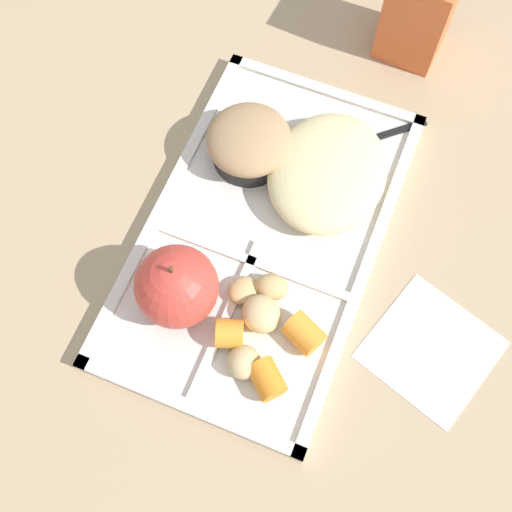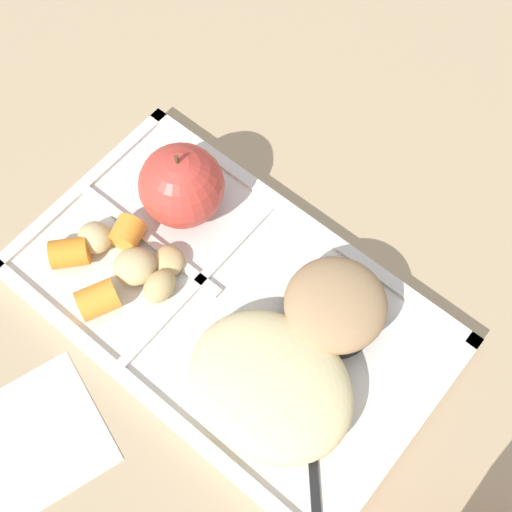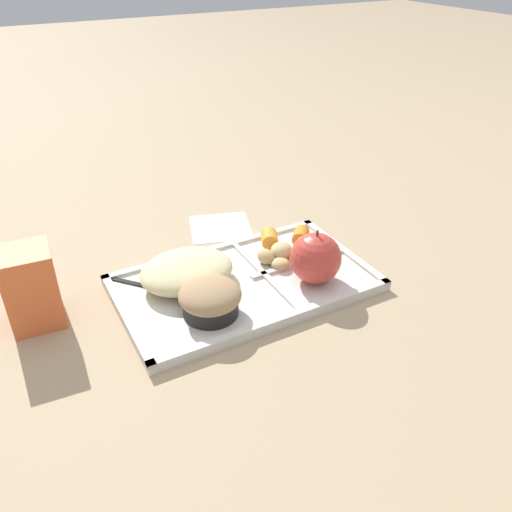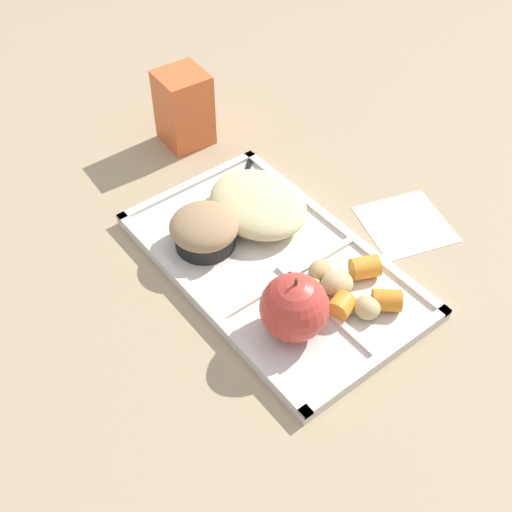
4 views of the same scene
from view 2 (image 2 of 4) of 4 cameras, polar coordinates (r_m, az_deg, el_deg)
ground at (r=0.64m, az=-2.14°, el=-4.23°), size 6.00×6.00×0.00m
lunch_tray at (r=0.63m, az=-2.22°, el=-3.97°), size 0.38×0.23×0.02m
green_apple at (r=0.64m, az=-6.03°, el=5.66°), size 0.08×0.08×0.09m
bran_muffin at (r=0.60m, az=6.40°, el=-4.13°), size 0.09×0.09×0.05m
carrot_slice_near_corner at (r=0.63m, az=-12.67°, el=-3.47°), size 0.04×0.04×0.03m
carrot_slice_back at (r=0.65m, az=-14.83°, el=0.26°), size 0.04×0.04×0.03m
carrot_slice_center at (r=0.65m, az=-10.36°, el=1.86°), size 0.03×0.03×0.03m
potato_chunk_small at (r=0.63m, az=-9.76°, el=-0.83°), size 0.05×0.05×0.03m
potato_chunk_browned at (r=0.64m, az=-7.06°, el=-0.37°), size 0.04×0.04×0.02m
potato_chunk_golden at (r=0.65m, az=-12.89°, el=1.46°), size 0.04×0.03×0.03m
potato_chunk_corner at (r=0.62m, az=-7.78°, el=-2.42°), size 0.03×0.04×0.02m
egg_noodle_pile at (r=0.58m, az=1.21°, el=-10.35°), size 0.14×0.12×0.04m
meatball_side at (r=0.58m, az=2.44°, el=-13.50°), size 0.03×0.03×0.03m
meatball_center at (r=0.58m, az=-0.63°, el=-12.86°), size 0.03×0.03×0.03m
meatball_front at (r=0.58m, az=1.08°, el=-11.02°), size 0.03×0.03×0.03m
plastic_fork at (r=0.59m, az=4.53°, el=-14.98°), size 0.11×0.12×0.00m
paper_napkin at (r=0.63m, az=-17.44°, el=-13.89°), size 0.14×0.14×0.00m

